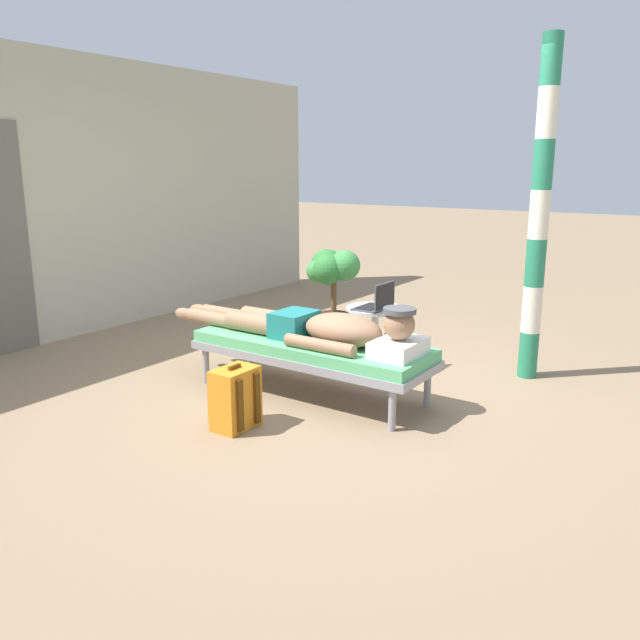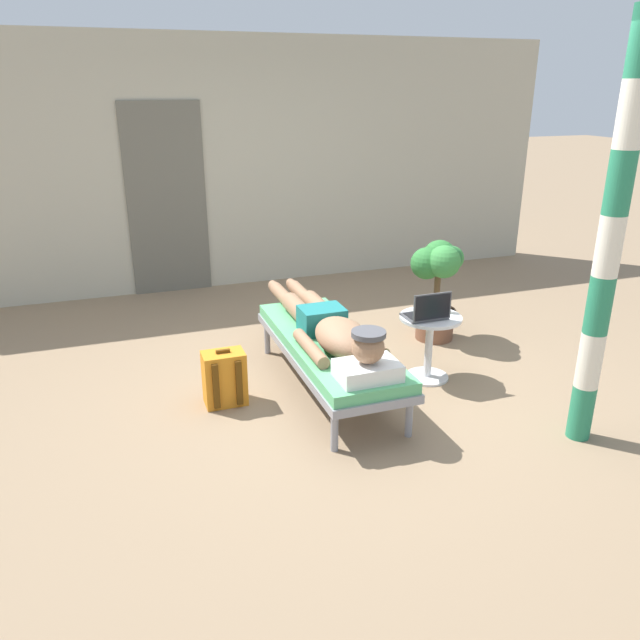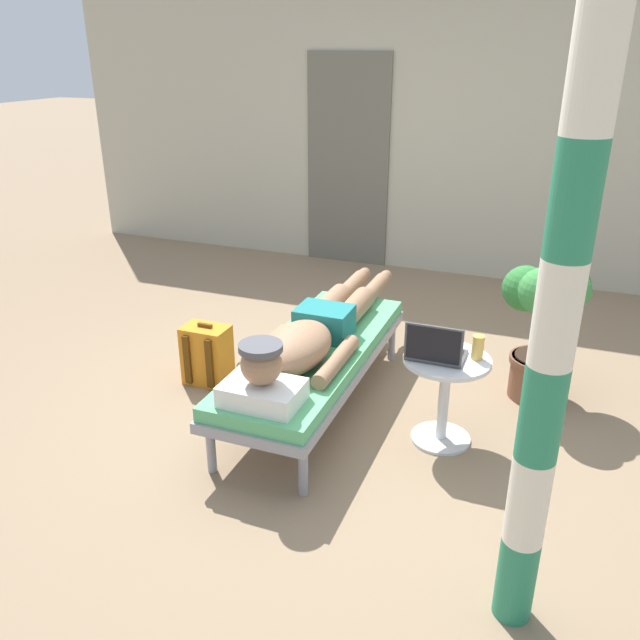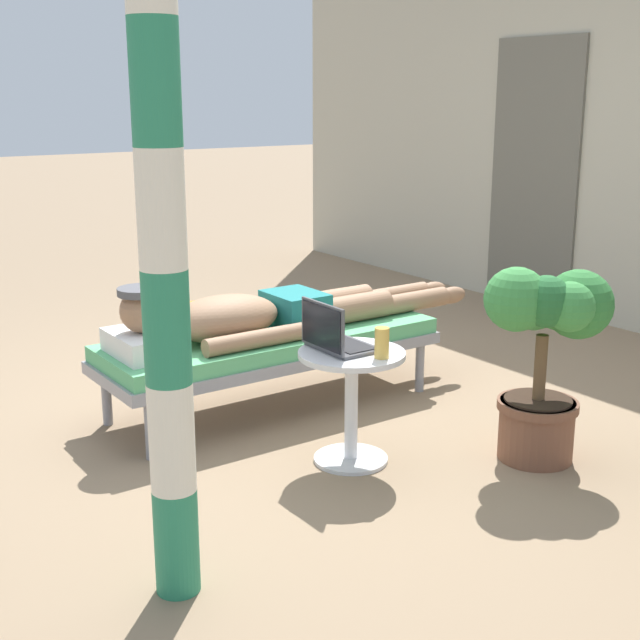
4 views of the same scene
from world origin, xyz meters
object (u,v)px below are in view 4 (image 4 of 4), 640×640
object	(u,v)px
person_reclining	(263,314)
potted_plant	(543,334)
drink_glass	(382,343)
porch_post	(161,209)
side_table	(351,387)
backpack	(209,337)
lounge_chair	(271,345)
laptop	(335,338)

from	to	relation	value
person_reclining	potted_plant	size ratio (longest dim) A/B	2.39
drink_glass	porch_post	size ratio (longest dim) A/B	0.05
side_table	backpack	distance (m)	1.61
backpack	potted_plant	xyz separation A→B (m)	(2.05, 0.60, 0.40)
person_reclining	backpack	bearing A→B (deg)	173.30
lounge_chair	side_table	distance (m)	0.81
side_table	potted_plant	bearing A→B (deg)	57.57
side_table	porch_post	bearing A→B (deg)	-65.34
backpack	porch_post	bearing A→B (deg)	-30.55
drink_glass	potted_plant	distance (m)	0.74
person_reclining	porch_post	distance (m)	1.92
drink_glass	backpack	xyz separation A→B (m)	(-1.75, 0.08, -0.39)
lounge_chair	drink_glass	size ratio (longest dim) A/B	13.56
porch_post	drink_glass	bearing A→B (deg)	107.32
laptop	backpack	bearing A→B (deg)	173.44
backpack	drink_glass	bearing A→B (deg)	-2.53
person_reclining	backpack	distance (m)	0.86
person_reclining	lounge_chair	bearing A→B (deg)	90.00
potted_plant	side_table	bearing A→B (deg)	-122.43
laptop	porch_post	bearing A→B (deg)	-61.75
lounge_chair	person_reclining	xyz separation A→B (m)	(0.00, -0.05, 0.17)
side_table	laptop	distance (m)	0.24
laptop	lounge_chair	bearing A→B (deg)	170.17
lounge_chair	backpack	size ratio (longest dim) A/B	4.33
side_table	laptop	size ratio (longest dim) A/B	1.69
lounge_chair	drink_glass	xyz separation A→B (m)	(0.96, -0.03, 0.25)
person_reclining	drink_glass	xyz separation A→B (m)	(0.96, 0.02, 0.07)
side_table	drink_glass	bearing A→B (deg)	17.84
person_reclining	potted_plant	distance (m)	1.44
person_reclining	drink_glass	world-z (taller)	person_reclining
backpack	potted_plant	distance (m)	2.18
lounge_chair	person_reclining	distance (m)	0.18
laptop	potted_plant	distance (m)	0.93
side_table	porch_post	world-z (taller)	porch_post
person_reclining	backpack	xyz separation A→B (m)	(-0.79, 0.09, -0.32)
lounge_chair	backpack	world-z (taller)	backpack
side_table	drink_glass	distance (m)	0.28
laptop	backpack	world-z (taller)	laptop
lounge_chair	person_reclining	size ratio (longest dim) A/B	0.85
person_reclining	porch_post	world-z (taller)	porch_post
side_table	porch_post	xyz separation A→B (m)	(0.51, -1.12, 0.94)
porch_post	potted_plant	bearing A→B (deg)	91.74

